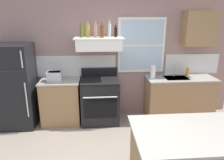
# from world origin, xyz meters

# --- Properties ---
(back_wall) EXTENTS (5.40, 0.11, 2.70)m
(back_wall) POSITION_xyz_m (0.03, 2.23, 1.35)
(back_wall) COLOR gray
(back_wall) RESTS_ON ground_plane
(refrigerator) EXTENTS (0.70, 0.72, 1.64)m
(refrigerator) POSITION_xyz_m (-1.90, 1.84, 0.82)
(refrigerator) COLOR black
(refrigerator) RESTS_ON ground_plane
(counter_left_of_stove) EXTENTS (0.79, 0.63, 0.91)m
(counter_left_of_stove) POSITION_xyz_m (-1.05, 1.90, 0.46)
(counter_left_of_stove) COLOR #9E754C
(counter_left_of_stove) RESTS_ON ground_plane
(toaster) EXTENTS (0.30, 0.20, 0.19)m
(toaster) POSITION_xyz_m (-1.14, 1.85, 1.01)
(toaster) COLOR silver
(toaster) RESTS_ON counter_left_of_stove
(stove_range) EXTENTS (0.76, 0.69, 1.09)m
(stove_range) POSITION_xyz_m (-0.25, 1.86, 0.46)
(stove_range) COLOR black
(stove_range) RESTS_ON ground_plane
(range_hood_shelf) EXTENTS (0.96, 0.52, 0.24)m
(range_hood_shelf) POSITION_xyz_m (-0.25, 1.96, 1.62)
(range_hood_shelf) COLOR white
(bottle_olive_oil_square) EXTENTS (0.06, 0.06, 0.28)m
(bottle_olive_oil_square) POSITION_xyz_m (-0.58, 1.96, 1.86)
(bottle_olive_oil_square) COLOR #4C601E
(bottle_olive_oil_square) RESTS_ON range_hood_shelf
(bottle_champagne_gold_foil) EXTENTS (0.08, 0.08, 0.30)m
(bottle_champagne_gold_foil) POSITION_xyz_m (-0.46, 2.01, 1.87)
(bottle_champagne_gold_foil) COLOR #B29333
(bottle_champagne_gold_foil) RESTS_ON range_hood_shelf
(bottle_rose_pink) EXTENTS (0.07, 0.07, 0.31)m
(bottle_rose_pink) POSITION_xyz_m (-0.31, 1.98, 1.88)
(bottle_rose_pink) COLOR #C67F84
(bottle_rose_pink) RESTS_ON range_hood_shelf
(bottle_amber_wine) EXTENTS (0.07, 0.07, 0.28)m
(bottle_amber_wine) POSITION_xyz_m (-0.18, 1.91, 1.86)
(bottle_amber_wine) COLOR brown
(bottle_amber_wine) RESTS_ON range_hood_shelf
(bottle_clear_tall) EXTENTS (0.06, 0.06, 0.32)m
(bottle_clear_tall) POSITION_xyz_m (-0.04, 1.99, 1.88)
(bottle_clear_tall) COLOR silver
(bottle_clear_tall) RESTS_ON range_hood_shelf
(bottle_balsamic_dark) EXTENTS (0.06, 0.06, 0.23)m
(bottle_balsamic_dark) POSITION_xyz_m (0.08, 1.99, 1.84)
(bottle_balsamic_dark) COLOR black
(bottle_balsamic_dark) RESTS_ON range_hood_shelf
(counter_right_with_sink) EXTENTS (1.43, 0.63, 0.91)m
(counter_right_with_sink) POSITION_xyz_m (1.45, 1.90, 0.46)
(counter_right_with_sink) COLOR #9E754C
(counter_right_with_sink) RESTS_ON ground_plane
(sink_faucet) EXTENTS (0.03, 0.17, 0.28)m
(sink_faucet) POSITION_xyz_m (1.35, 2.00, 1.08)
(sink_faucet) COLOR silver
(sink_faucet) RESTS_ON counter_right_with_sink
(paper_towel_roll) EXTENTS (0.11, 0.11, 0.27)m
(paper_towel_roll) POSITION_xyz_m (0.85, 1.90, 1.04)
(paper_towel_roll) COLOR white
(paper_towel_roll) RESTS_ON counter_right_with_sink
(dish_soap_bottle) EXTENTS (0.06, 0.06, 0.18)m
(dish_soap_bottle) POSITION_xyz_m (1.63, 2.00, 1.00)
(dish_soap_bottle) COLOR orange
(dish_soap_bottle) RESTS_ON counter_right_with_sink
(upper_cabinet_right) EXTENTS (0.64, 0.32, 0.70)m
(upper_cabinet_right) POSITION_xyz_m (1.80, 2.04, 1.90)
(upper_cabinet_right) COLOR #9E754C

